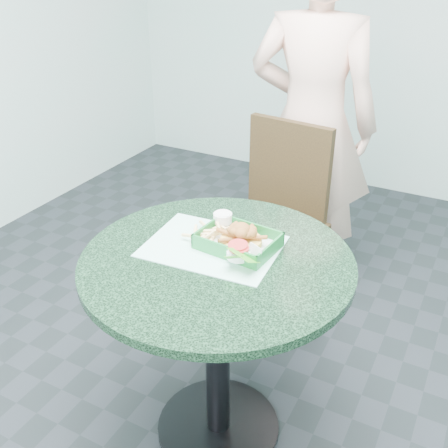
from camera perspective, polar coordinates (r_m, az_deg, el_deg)
The scene contains 10 objects.
floor at distance 2.16m, azimuth -0.63°, elevation -21.22°, with size 4.00×5.00×0.02m, color #303335.
cafe_table at distance 1.75m, azimuth -0.73°, elevation -8.92°, with size 0.86×0.86×0.75m.
dining_chair at distance 2.46m, azimuth 5.97°, elevation 1.58°, with size 0.41×0.41×0.93m.
diner_person at distance 2.56m, azimuth 9.74°, elevation 13.22°, with size 0.72×0.47×1.97m, color beige.
placemat at distance 1.71m, azimuth -1.23°, elevation -3.00°, with size 0.42×0.32×0.00m, color #A8EBDB.
food_basket at distance 1.70m, azimuth 1.52°, elevation -2.70°, with size 0.24×0.18×0.05m.
crab_sandwich at distance 1.68m, azimuth 1.88°, elevation -1.77°, with size 0.13×0.13×0.08m.
fries_pile at distance 1.72m, azimuth -2.13°, elevation -1.38°, with size 0.10×0.11×0.04m, color #F6CF86, non-canonical shape.
sauce_ramekin at distance 1.77m, azimuth -0.47°, elevation 0.08°, with size 0.06×0.06×0.04m.
garnish_cup at distance 1.60m, azimuth 1.96°, elevation -3.73°, with size 0.11×0.11×0.04m.
Camera 1 is at (0.67, -1.22, 1.65)m, focal length 42.00 mm.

